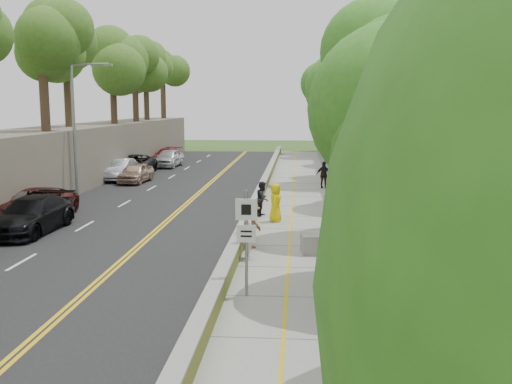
{
  "coord_description": "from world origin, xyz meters",
  "views": [
    {
      "loc": [
        2.51,
        -18.81,
        5.54
      ],
      "look_at": [
        0.5,
        8.0,
        1.4
      ],
      "focal_mm": 40.0,
      "sensor_mm": 36.0,
      "label": 1
    }
  ],
  "objects": [
    {
      "name": "jersey_barrier",
      "position": [
        0.25,
        15.0,
        0.3
      ],
      "size": [
        0.42,
        66.0,
        0.6
      ],
      "primitive_type": "cube",
      "color": "#E1EF3A",
      "rests_on": "ground"
    },
    {
      "name": "rock_embankment",
      "position": [
        -13.5,
        15.0,
        2.0
      ],
      "size": [
        5.0,
        66.0,
        4.0
      ],
      "primitive_type": "cube",
      "color": "#595147",
      "rests_on": "ground"
    },
    {
      "name": "trees_embankment",
      "position": [
        -13.0,
        15.0,
        10.5
      ],
      "size": [
        6.4,
        66.0,
        13.0
      ],
      "primitive_type": null,
      "color": "#487526",
      "rests_on": "rock_embankment"
    },
    {
      "name": "trees_fenceside",
      "position": [
        7.0,
        15.0,
        7.0
      ],
      "size": [
        7.0,
        66.0,
        14.0
      ],
      "primitive_type": null,
      "color": "#3E8525",
      "rests_on": "ground"
    },
    {
      "name": "construction_barrel",
      "position": [
        4.3,
        22.96,
        0.47
      ],
      "size": [
        0.52,
        0.52,
        0.85
      ],
      "primitive_type": "cylinder",
      "color": "#CB6000",
      "rests_on": "sidewalk"
    },
    {
      "name": "car_4",
      "position": [
        -9.0,
        20.57,
        0.74
      ],
      "size": [
        1.93,
        4.19,
        1.39
      ],
      "primitive_type": "imported",
      "rotation": [
        0.0,
        0.0,
        -0.07
      ],
      "color": "tan",
      "rests_on": "road"
    },
    {
      "name": "car_3",
      "position": [
        -9.0,
        4.65,
        0.8
      ],
      "size": [
        2.29,
        5.33,
        1.53
      ],
      "primitive_type": "imported",
      "rotation": [
        0.0,
        0.0,
        -0.03
      ],
      "color": "black",
      "rests_on": "road"
    },
    {
      "name": "sidewalk",
      "position": [
        2.55,
        15.0,
        0.03
      ],
      "size": [
        4.2,
        66.0,
        0.05
      ],
      "primitive_type": "cube",
      "color": "gray",
      "rests_on": "ground"
    },
    {
      "name": "painter_3",
      "position": [
        0.75,
        2.48,
        0.96
      ],
      "size": [
        1.1,
        1.35,
        1.81
      ],
      "primitive_type": "imported",
      "rotation": [
        0.0,
        0.0,
        1.14
      ],
      "color": "brown",
      "rests_on": "sidewalk"
    },
    {
      "name": "car_8",
      "position": [
        -9.0,
        30.92,
        0.83
      ],
      "size": [
        2.16,
        4.75,
        1.58
      ],
      "primitive_type": "imported",
      "rotation": [
        0.0,
        0.0,
        -0.06
      ],
      "color": "silver",
      "rests_on": "road"
    },
    {
      "name": "car_2",
      "position": [
        -10.11,
        7.36,
        0.78
      ],
      "size": [
        2.57,
        5.36,
        1.48
      ],
      "primitive_type": "imported",
      "rotation": [
        0.0,
        0.0,
        -0.02
      ],
      "color": "#5A1F1E",
      "rests_on": "road"
    },
    {
      "name": "car_5",
      "position": [
        -10.6,
        21.87,
        0.81
      ],
      "size": [
        1.76,
        4.72,
        1.54
      ],
      "primitive_type": "imported",
      "rotation": [
        0.0,
        0.0,
        0.03
      ],
      "color": "#A5A7AE",
      "rests_on": "road"
    },
    {
      "name": "car_6",
      "position": [
        -10.6,
        25.63,
        0.8
      ],
      "size": [
        2.72,
        5.54,
        1.51
      ],
      "primitive_type": "imported",
      "rotation": [
        0.0,
        0.0,
        -0.04
      ],
      "color": "black",
      "rests_on": "road"
    },
    {
      "name": "painter_2",
      "position": [
        0.75,
        9.05,
        0.91
      ],
      "size": [
        0.86,
        0.98,
        1.72
      ],
      "primitive_type": "imported",
      "rotation": [
        0.0,
        0.0,
        1.29
      ],
      "color": "black",
      "rests_on": "sidewalk"
    },
    {
      "name": "car_7",
      "position": [
        -9.82,
        33.77,
        0.76
      ],
      "size": [
        2.43,
        5.11,
        1.44
      ],
      "primitive_type": "imported",
      "rotation": [
        0.0,
        0.0,
        -0.09
      ],
      "color": "maroon",
      "rests_on": "road"
    },
    {
      "name": "streetlight",
      "position": [
        -10.46,
        14.0,
        4.64
      ],
      "size": [
        2.52,
        0.22,
        8.0
      ],
      "color": "gray",
      "rests_on": "ground"
    },
    {
      "name": "concrete_block",
      "position": [
        3.2,
        1.93,
        0.41
      ],
      "size": [
        1.19,
        0.96,
        0.73
      ],
      "primitive_type": "cube",
      "rotation": [
        0.0,
        0.0,
        0.14
      ],
      "color": "gray",
      "rests_on": "sidewalk"
    },
    {
      "name": "painter_1",
      "position": [
        0.75,
        1.0,
        1.0
      ],
      "size": [
        0.68,
        0.81,
        1.89
      ],
      "primitive_type": "imported",
      "rotation": [
        0.0,
        0.0,
        1.95
      ],
      "color": "silver",
      "rests_on": "sidewalk"
    },
    {
      "name": "person_far",
      "position": [
        4.2,
        18.69,
        0.94
      ],
      "size": [
        1.12,
        0.68,
        1.78
      ],
      "primitive_type": "imported",
      "rotation": [
        0.0,
        0.0,
        2.89
      ],
      "color": "black",
      "rests_on": "sidewalk"
    },
    {
      "name": "chainlink_fence",
      "position": [
        4.65,
        15.0,
        1.0
      ],
      "size": [
        0.04,
        66.0,
        2.0
      ],
      "primitive_type": "cube",
      "color": "slate",
      "rests_on": "ground"
    },
    {
      "name": "ground",
      "position": [
        0.0,
        0.0,
        0.0
      ],
      "size": [
        140.0,
        140.0,
        0.0
      ],
      "primitive_type": "plane",
      "color": "#33511E",
      "rests_on": "ground"
    },
    {
      "name": "signpost",
      "position": [
        1.05,
        -3.02,
        1.96
      ],
      "size": [
        0.62,
        0.09,
        3.1
      ],
      "color": "gray",
      "rests_on": "sidewalk"
    },
    {
      "name": "painter_0",
      "position": [
        1.45,
        7.65,
        0.96
      ],
      "size": [
        0.67,
        0.95,
        1.82
      ],
      "primitive_type": "imported",
      "rotation": [
        0.0,
        0.0,
        1.46
      ],
      "color": "yellow",
      "rests_on": "sidewalk"
    },
    {
      "name": "road",
      "position": [
        -5.4,
        15.0,
        0.02
      ],
      "size": [
        11.2,
        66.0,
        0.04
      ],
      "primitive_type": "cube",
      "color": "black",
      "rests_on": "ground"
    }
  ]
}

